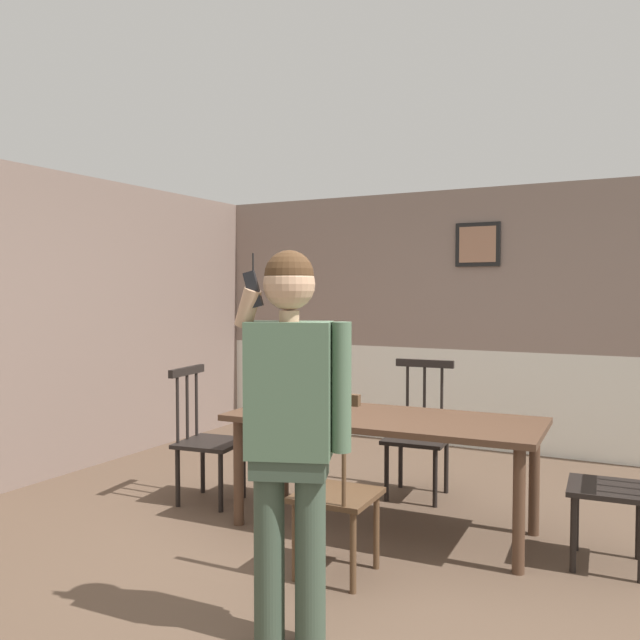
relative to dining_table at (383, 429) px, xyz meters
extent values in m
plane|color=brown|center=(-0.14, -0.53, -0.68)|extent=(6.92, 6.92, 0.00)
cube|color=gray|center=(-0.14, 2.61, 1.13)|extent=(5.77, 0.12, 1.63)
cube|color=silver|center=(-0.14, 2.62, -0.18)|extent=(5.77, 0.14, 1.00)
cube|color=silver|center=(-0.14, 2.59, 0.32)|extent=(5.77, 0.05, 0.06)
cube|color=black|center=(-0.03, 2.54, 1.38)|extent=(0.45, 0.03, 0.44)
cube|color=#A3755A|center=(-0.03, 2.52, 1.38)|extent=(0.37, 0.01, 0.36)
cube|color=#756056|center=(-3.03, -0.53, 0.63)|extent=(0.12, 6.29, 2.63)
cube|color=#4C3323|center=(0.00, 0.00, 0.06)|extent=(2.10, 0.96, 0.04)
cylinder|color=#4C3323|center=(-0.91, -0.37, -0.32)|extent=(0.07, 0.07, 0.73)
cylinder|color=#4C3323|center=(0.94, -0.29, -0.32)|extent=(0.07, 0.07, 0.73)
cylinder|color=#4C3323|center=(-0.94, 0.29, -0.32)|extent=(0.07, 0.07, 0.73)
cylinder|color=#4C3323|center=(0.91, 0.37, -0.32)|extent=(0.07, 0.07, 0.73)
cube|color=black|center=(-0.04, 0.78, -0.23)|extent=(0.50, 0.50, 0.03)
cube|color=black|center=(-0.05, 0.99, 0.34)|extent=(0.47, 0.08, 0.06)
cylinder|color=black|center=(0.09, 1.00, 0.07)|extent=(0.02, 0.02, 0.58)
cylinder|color=black|center=(-0.05, 0.99, 0.07)|extent=(0.02, 0.02, 0.58)
cylinder|color=black|center=(-0.19, 0.98, 0.07)|extent=(0.02, 0.02, 0.58)
cylinder|color=black|center=(0.16, 0.61, -0.47)|extent=(0.04, 0.04, 0.44)
cylinder|color=black|center=(-0.21, 0.58, -0.47)|extent=(0.04, 0.04, 0.44)
cylinder|color=black|center=(0.14, 0.98, -0.47)|extent=(0.04, 0.04, 0.44)
cylinder|color=black|center=(-0.24, 0.95, -0.47)|extent=(0.04, 0.04, 0.44)
cube|color=black|center=(1.38, 0.07, -0.23)|extent=(0.47, 0.47, 0.03)
cylinder|color=black|center=(1.22, -0.12, -0.46)|extent=(0.04, 0.04, 0.44)
cylinder|color=black|center=(1.19, 0.23, -0.46)|extent=(0.04, 0.04, 0.44)
cylinder|color=black|center=(1.54, 0.25, -0.46)|extent=(0.04, 0.04, 0.44)
cube|color=#513823|center=(0.04, -0.78, -0.23)|extent=(0.45, 0.45, 0.03)
cube|color=#513823|center=(0.04, -0.98, 0.35)|extent=(0.44, 0.06, 0.06)
cylinder|color=#513823|center=(-0.09, -0.98, 0.08)|extent=(0.02, 0.02, 0.60)
cylinder|color=#513823|center=(0.04, -0.98, 0.08)|extent=(0.02, 0.02, 0.60)
cylinder|color=#513823|center=(0.17, -0.97, 0.08)|extent=(0.02, 0.02, 0.60)
cylinder|color=#513823|center=(-0.14, -0.61, -0.46)|extent=(0.04, 0.04, 0.44)
cylinder|color=#513823|center=(0.20, -0.60, -0.46)|extent=(0.04, 0.04, 0.44)
cylinder|color=#513823|center=(-0.13, -0.96, -0.46)|extent=(0.04, 0.04, 0.44)
cylinder|color=#513823|center=(0.22, -0.95, -0.46)|extent=(0.04, 0.04, 0.44)
cube|color=black|center=(-1.38, -0.07, -0.23)|extent=(0.51, 0.51, 0.03)
cube|color=black|center=(-1.58, -0.09, 0.31)|extent=(0.10, 0.45, 0.06)
cylinder|color=black|center=(-1.60, 0.04, 0.06)|extent=(0.02, 0.02, 0.55)
cylinder|color=black|center=(-1.58, -0.09, 0.06)|extent=(0.02, 0.02, 0.55)
cylinder|color=black|center=(-1.56, -0.23, 0.06)|extent=(0.02, 0.02, 0.55)
cylinder|color=black|center=(-1.22, 0.14, -0.47)|extent=(0.04, 0.04, 0.44)
cylinder|color=black|center=(-1.18, -0.22, -0.47)|extent=(0.04, 0.04, 0.44)
cylinder|color=black|center=(-1.58, 0.09, -0.47)|extent=(0.04, 0.04, 0.44)
cylinder|color=black|center=(-1.53, -0.27, -0.47)|extent=(0.04, 0.04, 0.44)
cylinder|color=#3A493A|center=(0.26, -1.50, -0.25)|extent=(0.14, 0.14, 0.86)
cylinder|color=#3A493A|center=(0.09, -1.57, -0.25)|extent=(0.14, 0.14, 0.86)
cube|color=#3A493A|center=(0.18, -1.54, 0.15)|extent=(0.38, 0.30, 0.12)
cube|color=#4C664C|center=(0.18, -1.54, 0.48)|extent=(0.43, 0.33, 0.61)
cylinder|color=#4C664C|center=(0.39, -1.45, 0.50)|extent=(0.09, 0.09, 0.58)
cylinder|color=tan|center=(0.01, -1.62, 0.85)|extent=(0.15, 0.10, 0.19)
cylinder|color=tan|center=(0.18, -1.54, 0.81)|extent=(0.09, 0.09, 0.05)
sphere|color=tan|center=(0.18, -1.54, 0.95)|extent=(0.23, 0.23, 0.23)
sphere|color=#472D19|center=(0.18, -1.54, 0.99)|extent=(0.22, 0.22, 0.22)
cube|color=black|center=(0.04, -1.62, 0.93)|extent=(0.10, 0.07, 0.17)
cylinder|color=black|center=(0.04, -1.62, 1.05)|extent=(0.01, 0.01, 0.08)
camera|label=1|loc=(1.67, -4.09, 0.93)|focal=37.33mm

